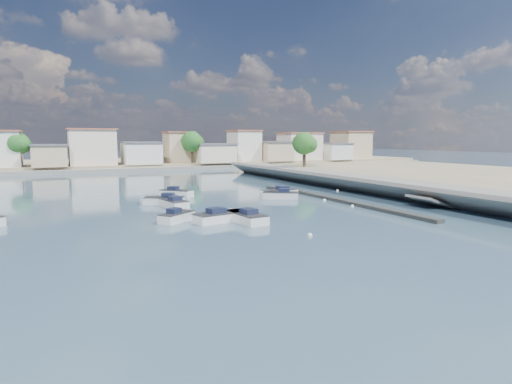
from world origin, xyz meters
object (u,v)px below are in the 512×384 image
(motorboat_b, at_px, (178,217))
(motorboat_h, at_px, (223,217))
(motorboat_e, at_px, (173,204))
(motorboat_f, at_px, (162,201))
(motorboat_g, at_px, (178,193))
(motorboat_a, at_px, (245,217))
(motorboat_c, at_px, (279,196))
(motorboat_d, at_px, (278,193))

(motorboat_b, xyz_separation_m, motorboat_h, (3.70, -1.71, 0.00))
(motorboat_e, relative_size, motorboat_h, 0.89)
(motorboat_f, height_order, motorboat_g, same)
(motorboat_a, bearing_deg, motorboat_e, 108.95)
(motorboat_c, relative_size, motorboat_d, 0.82)
(motorboat_e, relative_size, motorboat_g, 1.21)
(motorboat_a, relative_size, motorboat_c, 1.23)
(motorboat_c, relative_size, motorboat_e, 0.89)
(motorboat_g, bearing_deg, motorboat_b, -104.97)
(motorboat_f, distance_m, motorboat_g, 6.62)
(motorboat_c, height_order, motorboat_d, same)
(motorboat_b, distance_m, motorboat_e, 8.36)
(motorboat_b, bearing_deg, motorboat_h, -24.82)
(motorboat_c, distance_m, motorboat_e, 13.67)
(motorboat_g, bearing_deg, motorboat_a, -87.22)
(motorboat_f, distance_m, motorboat_h, 12.79)
(motorboat_e, bearing_deg, motorboat_h, -78.12)
(motorboat_a, xyz_separation_m, motorboat_g, (-0.93, 19.21, 0.00))
(motorboat_c, xyz_separation_m, motorboat_h, (-11.55, -10.83, -0.00))
(motorboat_a, height_order, motorboat_g, same)
(motorboat_d, relative_size, motorboat_h, 0.97)
(motorboat_f, xyz_separation_m, motorboat_g, (3.35, 5.72, 0.00))
(motorboat_b, xyz_separation_m, motorboat_d, (16.25, 11.11, -0.00))
(motorboat_e, bearing_deg, motorboat_c, 3.82)
(motorboat_a, relative_size, motorboat_g, 1.33)
(motorboat_c, xyz_separation_m, motorboat_d, (1.00, 1.99, -0.00))
(motorboat_d, height_order, motorboat_e, same)
(motorboat_c, distance_m, motorboat_d, 2.23)
(motorboat_c, relative_size, motorboat_g, 1.08)
(motorboat_f, xyz_separation_m, motorboat_h, (2.63, -12.52, 0.00))
(motorboat_b, bearing_deg, motorboat_d, 34.35)
(motorboat_b, distance_m, motorboat_c, 17.77)
(motorboat_b, relative_size, motorboat_d, 0.69)
(motorboat_c, height_order, motorboat_e, same)
(motorboat_a, distance_m, motorboat_d, 17.58)
(motorboat_e, bearing_deg, motorboat_f, 101.73)
(motorboat_e, xyz_separation_m, motorboat_h, (2.09, -9.92, 0.00))
(motorboat_a, bearing_deg, motorboat_c, 50.03)
(motorboat_a, bearing_deg, motorboat_d, 51.68)
(motorboat_b, height_order, motorboat_f, same)
(motorboat_f, bearing_deg, motorboat_g, 59.66)
(motorboat_b, xyz_separation_m, motorboat_c, (15.25, 9.12, 0.00))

